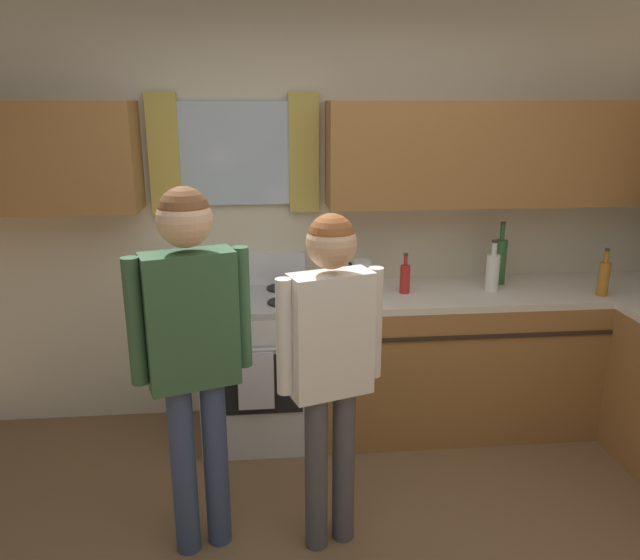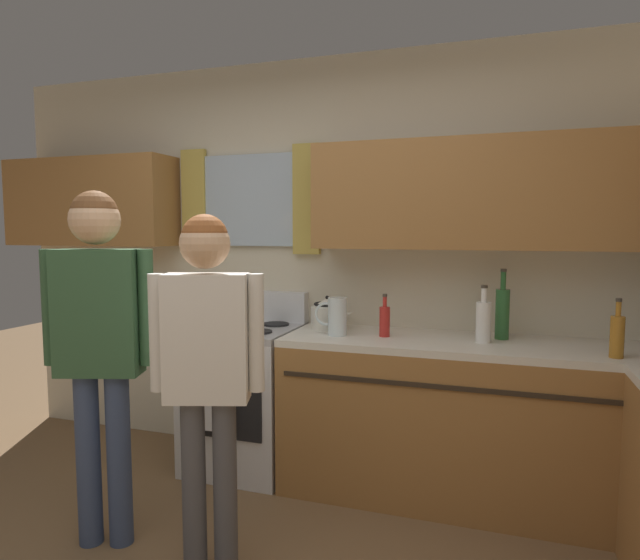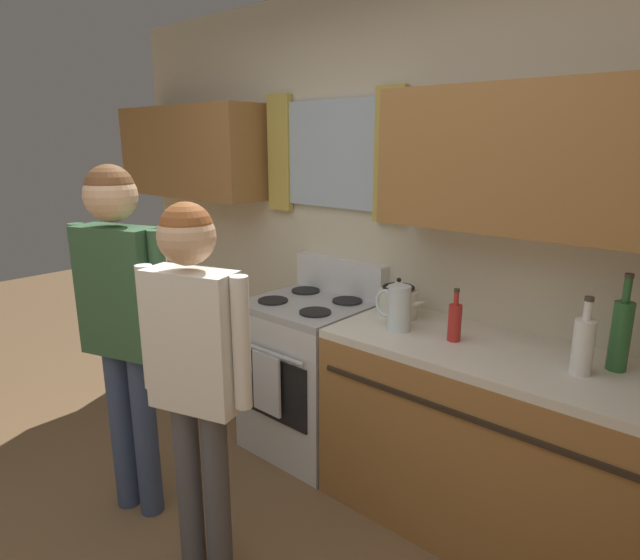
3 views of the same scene
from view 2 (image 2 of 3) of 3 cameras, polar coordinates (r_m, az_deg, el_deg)
The scene contains 11 objects.
back_wall_unit at distance 3.48m, azimuth 0.41°, elevation 4.35°, with size 4.60×0.42×2.60m.
kitchen_counter_run at distance 2.91m, azimuth 24.11°, elevation -16.48°, with size 2.35×1.89×0.90m.
stove_oven at distance 3.55m, azimuth -7.91°, elevation -11.83°, with size 0.64×0.67×1.10m.
bottle_wine_green at distance 3.18m, azimuth 18.67°, elevation -3.23°, with size 0.08×0.08×0.39m.
bottle_oil_amber at distance 2.95m, azimuth 28.83°, elevation -5.12°, with size 0.06×0.06×0.29m.
bottle_sauce_red at distance 3.12m, azimuth 6.83°, elevation -4.25°, with size 0.06×0.06×0.25m.
bottle_milk_white at distance 3.06m, azimuth 16.84°, elevation -4.13°, with size 0.08×0.08×0.31m.
stovetop_kettle at distance 3.33m, azimuth 0.79°, elevation -3.56°, with size 0.27×0.20×0.21m.
water_pitcher at distance 3.13m, azimuth 1.72°, elevation -3.83°, with size 0.19×0.11×0.22m.
adult_left at distance 2.73m, azimuth -22.29°, elevation -4.48°, with size 0.50×0.27×1.69m.
adult_in_plaid at distance 2.38m, azimuth -11.83°, elevation -7.35°, with size 0.47×0.25×1.57m.
Camera 2 is at (1.13, -1.49, 1.51)m, focal length 30.36 mm.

